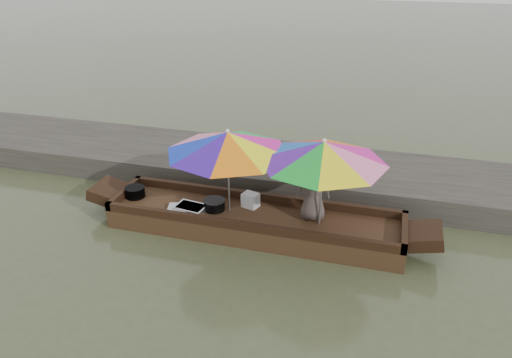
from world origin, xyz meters
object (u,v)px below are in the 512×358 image
(cooking_pot, at_px, (135,192))
(umbrella_stern, at_px, (322,183))
(tray_scallop, at_px, (183,209))
(charcoal_grill, at_px, (214,205))
(umbrella_bow, at_px, (229,172))
(vendor, at_px, (314,189))
(boat_hull, at_px, (254,223))
(supply_bag, at_px, (250,200))
(tray_crayfish, at_px, (191,208))

(cooking_pot, distance_m, umbrella_stern, 3.57)
(tray_scallop, distance_m, umbrella_stern, 2.54)
(tray_scallop, height_order, charcoal_grill, charcoal_grill)
(umbrella_bow, bearing_deg, vendor, 5.77)
(tray_scallop, bearing_deg, charcoal_grill, 19.89)
(boat_hull, relative_size, umbrella_stern, 2.47)
(boat_hull, height_order, tray_scallop, tray_scallop)
(boat_hull, distance_m, cooking_pot, 2.37)
(tray_scallop, relative_size, charcoal_grill, 1.45)
(charcoal_grill, distance_m, supply_bag, 0.66)
(boat_hull, height_order, tray_crayfish, tray_crayfish)
(tray_crayfish, bearing_deg, umbrella_stern, 4.25)
(tray_scallop, bearing_deg, vendor, 8.94)
(boat_hull, xyz_separation_m, charcoal_grill, (-0.74, -0.02, 0.26))
(supply_bag, bearing_deg, umbrella_stern, -11.48)
(charcoal_grill, height_order, vendor, vendor)
(tray_scallop, bearing_deg, boat_hull, 9.37)
(cooking_pot, bearing_deg, umbrella_bow, -1.33)
(tray_scallop, bearing_deg, umbrella_stern, 4.95)
(boat_hull, xyz_separation_m, tray_crayfish, (-1.14, -0.17, 0.22))
(cooking_pot, relative_size, umbrella_stern, 0.18)
(boat_hull, xyz_separation_m, umbrella_stern, (1.15, 0.00, 0.95))
(umbrella_stern, bearing_deg, tray_crayfish, -175.75)
(supply_bag, bearing_deg, boat_hull, -60.36)
(tray_crayfish, height_order, umbrella_stern, umbrella_stern)
(charcoal_grill, relative_size, vendor, 0.33)
(boat_hull, bearing_deg, supply_bag, 119.64)
(vendor, bearing_deg, supply_bag, -14.94)
(umbrella_bow, relative_size, umbrella_stern, 1.02)
(charcoal_grill, bearing_deg, tray_scallop, -160.11)
(supply_bag, relative_size, umbrella_stern, 0.13)
(vendor, height_order, umbrella_stern, umbrella_stern)
(vendor, distance_m, umbrella_stern, 0.29)
(tray_crayfish, relative_size, umbrella_stern, 0.26)
(cooking_pot, xyz_separation_m, vendor, (3.36, 0.10, 0.48))
(tray_crayfish, xyz_separation_m, charcoal_grill, (0.40, 0.15, 0.04))
(tray_scallop, xyz_separation_m, vendor, (2.28, 0.36, 0.54))
(tray_crayfish, bearing_deg, tray_scallop, -163.29)
(tray_crayfish, distance_m, umbrella_stern, 2.41)
(cooking_pot, height_order, umbrella_stern, umbrella_stern)
(cooking_pot, height_order, umbrella_bow, umbrella_bow)
(tray_crayfish, bearing_deg, vendor, 8.45)
(supply_bag, bearing_deg, umbrella_bow, -139.93)
(tray_scallop, distance_m, umbrella_bow, 1.12)
(tray_crayfish, height_order, vendor, vendor)
(boat_hull, height_order, charcoal_grill, charcoal_grill)
(boat_hull, xyz_separation_m, vendor, (1.01, 0.15, 0.75))
(cooking_pot, height_order, tray_crayfish, cooking_pot)
(supply_bag, height_order, umbrella_stern, umbrella_stern)
(cooking_pot, distance_m, umbrella_bow, 2.01)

